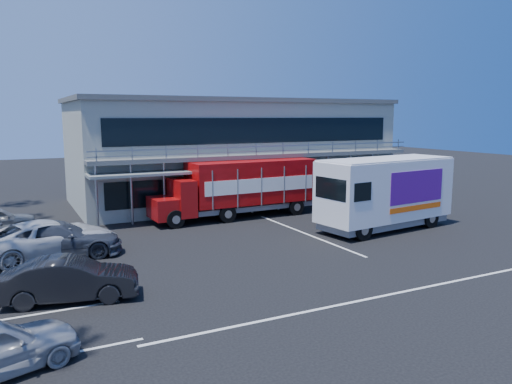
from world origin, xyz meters
name	(u,v)px	position (x,y,z in m)	size (l,w,h in m)	color
ground	(304,252)	(0.00, 0.00, 0.00)	(120.00, 120.00, 0.00)	black
building	(231,150)	(3.00, 14.94, 3.66)	(22.40, 12.00, 7.30)	gray
red_truck	(241,186)	(0.85, 8.48, 1.89)	(10.32, 2.80, 3.45)	maroon
white_van	(385,192)	(6.41, 2.00, 2.06)	(8.20, 3.66, 3.87)	white
parked_car_b	(70,280)	(-10.17, -1.62, 0.73)	(1.54, 4.41, 1.45)	black
parked_car_c	(50,238)	(-10.31, 4.40, 0.81)	(2.70, 5.85, 1.62)	silver
parked_car_d	(58,239)	(-10.01, 4.20, 0.78)	(2.18, 5.37, 1.56)	#323743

